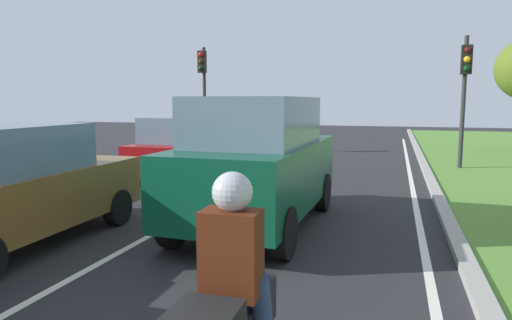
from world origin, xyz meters
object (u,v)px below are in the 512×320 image
Objects in this scene: car_sedan_left_lane at (14,187)px; rider_person at (233,251)px; car_hatchback_far at (181,149)px; traffic_light_overhead_left at (203,81)px; traffic_light_near_right at (465,81)px; car_suv_ahead at (258,162)px.

car_sedan_left_lane is 3.72× the size of rider_person.
traffic_light_overhead_left is (-2.07, 6.38, 2.18)m from car_hatchback_far.
rider_person is (4.46, -2.61, 0.27)m from car_sedan_left_lane.
traffic_light_near_right is 10.04m from traffic_light_overhead_left.
traffic_light_near_right is (3.09, 13.08, 1.66)m from rider_person.
traffic_light_near_right reaches higher than car_hatchback_far.
car_suv_ahead is at bearing 31.87° from car_sedan_left_lane.
car_suv_ahead is at bearing 103.59° from rider_person.
car_suv_ahead is at bearing -48.34° from car_hatchback_far.
rider_person is 0.26× the size of traffic_light_overhead_left.
traffic_light_overhead_left is at bearing 119.31° from car_suv_ahead.
rider_person is 0.27× the size of traffic_light_near_right.
traffic_light_near_right is (7.76, 4.36, 1.97)m from car_hatchback_far.
car_sedan_left_lane is at bearing -79.66° from traffic_light_overhead_left.
car_suv_ahead reaches higher than car_hatchback_far.
car_suv_ahead is 1.05× the size of car_sedan_left_lane.
car_suv_ahead is at bearing -62.06° from traffic_light_overhead_left.
traffic_light_overhead_left reaches higher than car_sedan_left_lane.
car_hatchback_far is at bearing -71.99° from traffic_light_overhead_left.
traffic_light_overhead_left reaches higher than car_suv_ahead.
car_hatchback_far is at bearing 90.73° from car_sedan_left_lane.
rider_person is at bearing -31.49° from car_sedan_left_lane.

